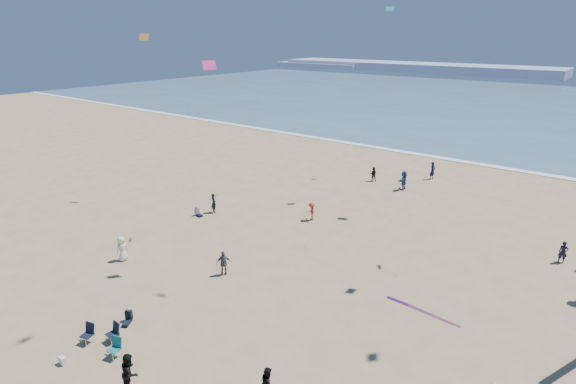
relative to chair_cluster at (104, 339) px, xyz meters
The scene contains 10 objects.
ocean 94.44m from the chair_cluster, 87.88° to the left, with size 220.00×100.00×0.06m, color #476B84.
surf_line 44.51m from the chair_cluster, 85.49° to the left, with size 220.00×1.20×0.08m, color white.
headland_far 178.55m from the chair_cluster, 108.45° to the left, with size 110.00×20.00×3.20m, color #7A8EA8.
headland_near 190.61m from the chair_cluster, 120.42° to the left, with size 40.00×14.00×2.00m, color #7A8EA8.
standing_flyers 16.19m from the chair_cluster, 68.60° to the left, with size 27.58×41.45×1.87m.
seated_group 6.42m from the chair_cluster, 44.91° to the left, with size 25.86×16.91×0.84m.
chair_cluster is the anchor object (origin of this frame).
white_tote 1.93m from the chair_cluster, 104.09° to the right, with size 0.35×0.20×0.40m, color silver.
black_backpack 0.77m from the chair_cluster, 101.23° to the left, with size 0.30×0.22×0.38m, color black.
kites_aloft 22.41m from the chair_cluster, 43.92° to the left, with size 43.20×42.10×30.16m.
Camera 1 is at (14.48, -8.22, 14.34)m, focal length 28.00 mm.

